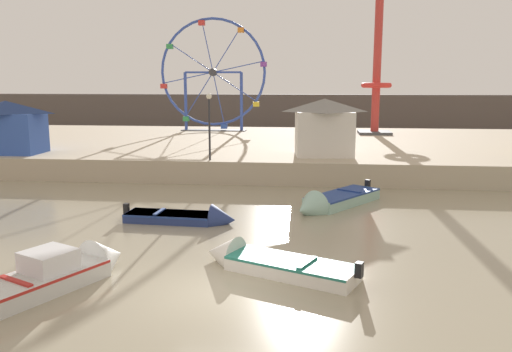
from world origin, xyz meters
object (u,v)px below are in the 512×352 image
Objects in this scene: motorboat_seafoam at (330,202)px; motorboat_navy_blue at (192,218)px; motorboat_white_red_stripe at (264,262)px; promenade_lamp_near at (209,117)px; carnival_booth_blue_tent at (7,126)px; drop_tower_red_tower at (377,68)px; motorboat_pale_grey at (63,271)px; carnival_booth_white_ticket at (324,126)px; ferris_wheel_blue_frame at (213,75)px.

motorboat_navy_blue is at bearing -25.20° from motorboat_seafoam.
motorboat_navy_blue is (-5.91, -3.25, -0.09)m from motorboat_seafoam.
promenade_lamp_near reaches higher than motorboat_white_red_stripe.
motorboat_white_red_stripe is 23.93m from carnival_booth_blue_tent.
promenade_lamp_near is at bearing -7.46° from carnival_booth_blue_tent.
drop_tower_red_tower is at bearing 31.13° from carnival_booth_blue_tent.
carnival_booth_blue_tent is at bearing 60.96° from motorboat_pale_grey.
carnival_booth_blue_tent is (-17.91, 15.61, 2.85)m from motorboat_white_red_stripe.
motorboat_navy_blue is 17.94m from carnival_booth_blue_tent.
motorboat_pale_grey is 7.37m from motorboat_navy_blue.
motorboat_pale_grey is 21.36m from carnival_booth_blue_tent.
carnival_booth_white_ticket reaches higher than motorboat_navy_blue.
motorboat_navy_blue is at bearing -121.82° from carnival_booth_white_ticket.
motorboat_navy_blue is at bearing 8.32° from motorboat_pale_grey.
motorboat_seafoam is at bearing -94.04° from carnival_booth_white_ticket.
promenade_lamp_near reaches higher than motorboat_pale_grey.
promenade_lamp_near is (-0.95, 8.83, 3.68)m from motorboat_navy_blue.
motorboat_navy_blue is 28.59m from ferris_wheel_blue_frame.
carnival_booth_blue_tent reaches higher than motorboat_seafoam.
drop_tower_red_tower is (10.50, 25.96, 6.89)m from motorboat_navy_blue.
drop_tower_red_tower is 29.62m from carnival_booth_blue_tent.
motorboat_white_red_stripe is 1.13× the size of carnival_booth_blue_tent.
motorboat_seafoam is 1.36× the size of carnival_booth_white_ticket.
promenade_lamp_near is (13.42, -1.52, 0.78)m from carnival_booth_blue_tent.
promenade_lamp_near is at bearing 21.37° from motorboat_pale_grey.
drop_tower_red_tower is (6.95, 31.21, 6.84)m from motorboat_white_red_stripe.
drop_tower_red_tower is at bearing -78.31° from motorboat_white_red_stripe.
motorboat_white_red_stripe is at bearing -102.55° from drop_tower_red_tower.
motorboat_navy_blue is at bearing -112.02° from drop_tower_red_tower.
drop_tower_red_tower is at bearing -6.12° from ferris_wheel_blue_frame.
promenade_lamp_near is at bearing -93.16° from motorboat_seafoam.
motorboat_navy_blue is 1.28× the size of promenade_lamp_near.
carnival_booth_white_ticket is (-0.18, 8.22, 2.89)m from motorboat_seafoam.
motorboat_seafoam is 6.74m from motorboat_navy_blue.
drop_tower_red_tower is 20.84m from promenade_lamp_near.
motorboat_pale_grey is 0.37× the size of drop_tower_red_tower.
motorboat_navy_blue is 1.06× the size of carnival_booth_blue_tent.
ferris_wheel_blue_frame is (-7.82, 32.80, 6.32)m from motorboat_white_red_stripe.
ferris_wheel_blue_frame is 2.56× the size of carnival_booth_white_ticket.
motorboat_seafoam is 0.37× the size of drop_tower_red_tower.
motorboat_seafoam is (2.36, 8.51, 0.05)m from motorboat_white_red_stripe.
motorboat_seafoam is 1.00× the size of motorboat_pale_grey.
carnival_booth_white_ticket is (-4.76, -14.49, -3.91)m from drop_tower_red_tower.
motorboat_pale_grey is at bearing -111.13° from drop_tower_red_tower.
carnival_booth_white_ticket is at bearing 21.56° from promenade_lamp_near.
promenade_lamp_near is at bearing -48.07° from motorboat_white_red_stripe.
motorboat_navy_blue is at bearing -36.77° from carnival_booth_blue_tent.
promenade_lamp_near is (-4.49, 14.09, 3.63)m from motorboat_white_red_stripe.
motorboat_white_red_stripe is 34.30m from ferris_wheel_blue_frame.
drop_tower_red_tower is 3.65× the size of carnival_booth_white_ticket.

